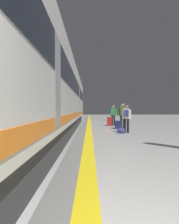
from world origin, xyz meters
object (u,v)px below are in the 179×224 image
passenger_near (123,113)px  duffel_bag_mid (122,131)px  high_speed_train (41,82)px  passenger_mid (127,116)px  passenger_far (114,113)px  suitcase_near (119,124)px  suitcase_far (110,121)px

passenger_near → duffel_bag_mid: size_ratio=3.93×
high_speed_train → passenger_mid: high_speed_train is taller
passenger_near → passenger_mid: (-0.17, -2.78, -0.09)m
passenger_mid → passenger_far: bearing=91.3°
duffel_bag_mid → suitcase_near: bearing=86.6°
passenger_mid → passenger_far: passenger_far is taller
high_speed_train → suitcase_near: high_speed_train is taller
duffel_bag_mid → high_speed_train: bearing=-148.7°
passenger_near → suitcase_far: size_ratio=1.62×
passenger_far → passenger_near: bearing=-84.7°
high_speed_train → duffel_bag_mid: 5.10m
high_speed_train → passenger_near: (4.35, 5.41, -1.48)m
duffel_bag_mid → suitcase_far: suitcase_far is taller
passenger_near → passenger_mid: size_ratio=1.10×
high_speed_train → suitcase_near: bearing=52.5°
passenger_mid → suitcase_far: bearing=94.5°
suitcase_near → suitcase_far: size_ratio=0.87×
high_speed_train → duffel_bag_mid: size_ratio=79.68×
passenger_near → suitcase_far: passenger_near is taller
suitcase_near → suitcase_far: bearing=95.5°
duffel_bag_mid → suitcase_far: (-0.14, 6.08, 0.22)m
passenger_far → suitcase_far: passenger_far is taller
high_speed_train → passenger_mid: bearing=32.1°
passenger_near → passenger_far: (-0.30, 3.29, -0.07)m
suitcase_near → passenger_mid: size_ratio=0.59×
high_speed_train → suitcase_far: high_speed_train is taller
passenger_near → passenger_mid: passenger_near is taller
high_speed_train → suitcase_far: (3.73, 8.43, -2.14)m
suitcase_near → duffel_bag_mid: (-0.17, -2.91, -0.15)m
suitcase_near → passenger_far: 3.50m
passenger_mid → suitcase_far: size_ratio=1.47×
high_speed_train → suitcase_near: 6.99m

